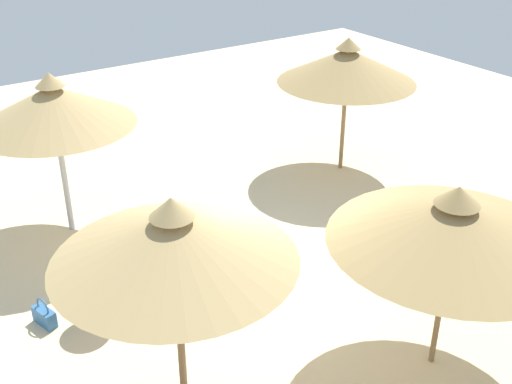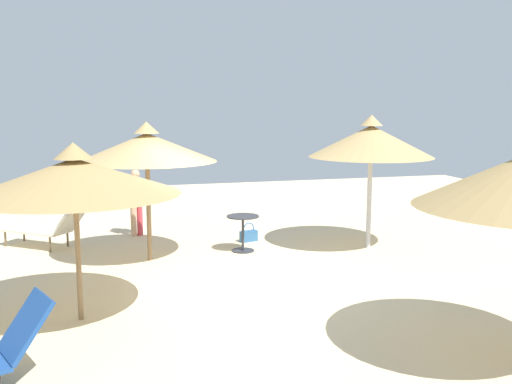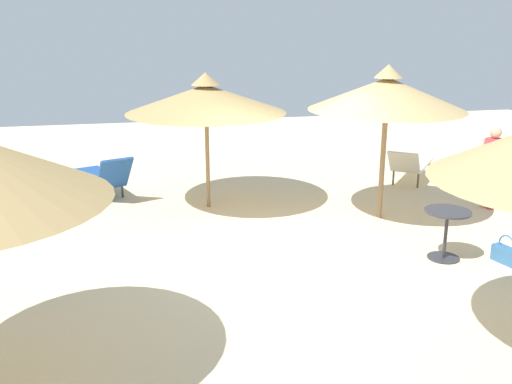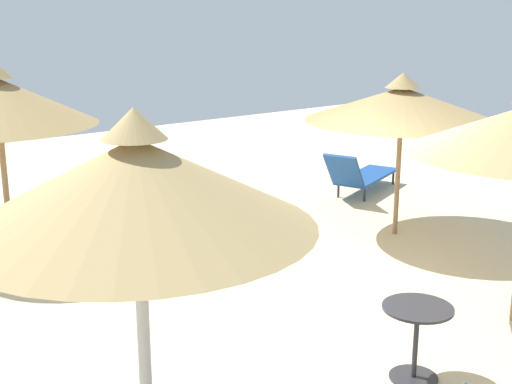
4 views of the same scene
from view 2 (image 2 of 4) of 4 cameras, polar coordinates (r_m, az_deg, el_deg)
ground at (r=9.81m, az=-2.66°, el=-9.22°), size 24.00×24.00×0.10m
parasol_umbrella_edge at (r=8.13m, az=-17.45°, el=1.49°), size 2.85×2.85×2.46m
parasol_umbrella_back at (r=10.99m, az=-10.70°, el=4.35°), size 2.61×2.61×2.64m
parasol_umbrella_near_left at (r=12.01m, az=11.25°, el=4.93°), size 2.53×2.53×2.75m
lounge_chair_front at (r=12.79m, az=-20.07°, el=-3.39°), size 1.79×1.61×0.82m
person_standing_far_left at (r=13.30m, az=-11.73°, el=-0.69°), size 0.42×0.30×1.51m
handbag at (r=12.60m, az=-0.73°, el=-4.28°), size 0.41×0.24×0.42m
side_table_round at (r=11.71m, az=-1.31°, el=-3.45°), size 0.66×0.66×0.73m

